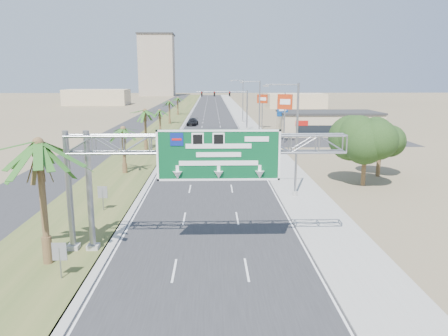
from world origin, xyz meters
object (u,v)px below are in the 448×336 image
car_mid_lane (206,140)px  car_far (192,122)px  pole_sign_blue (282,109)px  store_building (328,124)px  pole_sign_red_near (285,104)px  signal_mast (237,106)px  car_left_lane (183,146)px  car_right_lane (238,136)px  sign_gantry (192,153)px  palm_near (38,144)px  pole_sign_red_far (262,101)px

car_mid_lane → car_far: 28.84m
car_far → pole_sign_blue: bearing=-39.4°
store_building → pole_sign_red_near: (-10.15, -11.39, 4.27)m
pole_sign_red_near → pole_sign_blue: pole_sign_red_near is taller
signal_mast → car_left_lane: (-9.27, -25.10, -3.99)m
signal_mast → car_right_lane: signal_mast is taller
car_mid_lane → pole_sign_red_near: (12.62, 1.20, 5.54)m
signal_mast → car_left_lane: 27.06m
car_far → sign_gantry: bearing=-80.4°
store_building → pole_sign_blue: 9.66m
palm_near → car_far: (5.05, 74.05, -6.18)m
car_right_lane → car_far: 24.78m
pole_sign_red_near → car_mid_lane: bearing=-174.6°
car_left_lane → car_far: 35.18m
sign_gantry → pole_sign_red_near: bearing=73.9°
store_building → car_mid_lane: 26.05m
car_right_lane → car_far: (-8.83, 23.15, 0.04)m
pole_sign_red_far → palm_near: bearing=-106.4°
palm_near → car_far: palm_near is taller
car_mid_lane → pole_sign_red_near: bearing=13.1°
car_far → pole_sign_red_far: bearing=-17.7°
car_left_lane → palm_near: bearing=-105.2°
pole_sign_blue → pole_sign_red_far: 11.56m
car_left_lane → pole_sign_blue: (17.09, 17.07, 3.98)m
signal_mast → pole_sign_red_far: size_ratio=1.41×
car_mid_lane → pole_sign_red_far: (11.38, 21.80, 4.96)m
pole_sign_blue → car_right_lane: bearing=-148.8°
palm_near → store_building: palm_near is taller
car_mid_lane → pole_sign_red_far: bearing=70.1°
sign_gantry → store_building: 60.77m
sign_gantry → palm_near: palm_near is taller
pole_sign_blue → store_building: bearing=12.9°
signal_mast → pole_sign_red_far: bearing=30.8°
car_mid_lane → pole_sign_red_far: 25.09m
car_mid_lane → pole_sign_blue: pole_sign_blue is taller
car_mid_lane → car_far: bearing=104.5°
signal_mast → car_mid_lane: signal_mast is taller
pole_sign_red_near → pole_sign_red_far: 20.65m
pole_sign_red_far → car_right_lane: bearing=-110.0°
sign_gantry → pole_sign_blue: (14.06, 54.01, -1.22)m
car_right_lane → signal_mast: bearing=86.4°
palm_near → store_building: size_ratio=0.46×
pole_sign_red_near → car_right_lane: bearing=149.1°
sign_gantry → car_right_lane: size_ratio=3.28×
pole_sign_blue → pole_sign_red_near: bearing=-97.0°
palm_near → pole_sign_red_far: 70.08m
pole_sign_red_near → pole_sign_red_far: (-1.24, 20.60, -0.58)m
sign_gantry → car_mid_lane: 43.81m
car_right_lane → pole_sign_red_far: bearing=68.6°
car_mid_lane → pole_sign_red_near: pole_sign_red_near is taller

